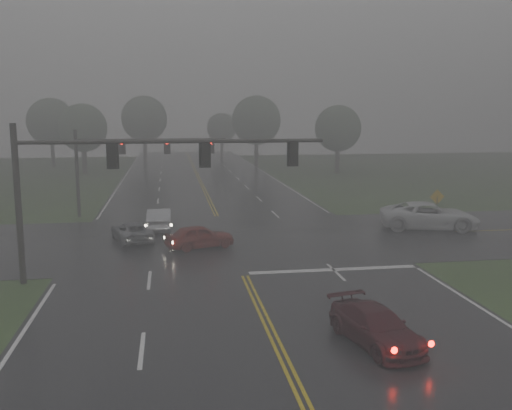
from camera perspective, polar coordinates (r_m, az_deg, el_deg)
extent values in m
cube|color=black|center=(33.24, -2.50, -4.24)|extent=(18.00, 160.00, 0.02)
cube|color=black|center=(35.17, -2.86, -3.49)|extent=(120.00, 14.00, 0.02)
cube|color=white|center=(28.77, 7.74, -6.48)|extent=(8.50, 0.50, 0.01)
imported|color=#3E0B12|center=(20.27, 11.83, -13.49)|extent=(2.63, 4.57, 1.25)
imported|color=maroon|center=(33.15, -5.63, -4.32)|extent=(4.26, 2.76, 1.35)
imported|color=silver|center=(38.54, -9.61, -2.47)|extent=(1.58, 4.40, 1.44)
imported|color=slate|center=(35.47, -12.27, -3.58)|extent=(3.02, 4.61, 1.18)
imported|color=silver|center=(40.00, 16.88, -2.32)|extent=(6.98, 4.48, 1.79)
cylinder|color=black|center=(27.70, -22.68, 0.00)|extent=(0.28, 0.28, 7.30)
cylinder|color=black|center=(27.42, -23.05, 5.86)|extent=(0.18, 0.18, 0.81)
cylinder|color=black|center=(26.59, -8.17, 6.31)|extent=(14.01, 0.18, 0.18)
cube|color=black|center=(26.74, -14.18, 4.83)|extent=(0.34, 0.28, 1.06)
cube|color=black|center=(26.91, -14.15, 4.86)|extent=(0.56, 0.03, 1.27)
cube|color=black|center=(26.68, -5.12, 5.06)|extent=(0.34, 0.28, 1.06)
cube|color=black|center=(26.84, -5.14, 5.09)|extent=(0.56, 0.03, 1.27)
cube|color=black|center=(27.26, 3.76, 5.17)|extent=(0.34, 0.28, 1.06)
cube|color=black|center=(27.42, 3.69, 5.20)|extent=(0.56, 0.03, 1.27)
cylinder|color=black|center=(44.29, -17.44, 3.00)|extent=(0.25, 0.25, 6.49)
cylinder|color=black|center=(44.10, -17.60, 6.27)|extent=(0.16, 0.16, 0.72)
cylinder|color=black|center=(43.60, -10.36, 6.46)|extent=(11.06, 0.16, 0.16)
cube|color=black|center=(43.75, -13.25, 5.66)|extent=(0.31, 0.25, 0.95)
cube|color=black|center=(43.89, -13.24, 5.67)|extent=(0.50, 0.03, 1.13)
cylinder|color=#FF0C05|center=(43.59, -13.28, 6.04)|extent=(0.20, 0.05, 0.20)
cube|color=black|center=(43.62, -8.88, 5.79)|extent=(0.31, 0.25, 0.95)
cube|color=black|center=(43.76, -8.88, 5.80)|extent=(0.50, 0.03, 1.13)
cylinder|color=#FF0C05|center=(43.46, -8.89, 6.17)|extent=(0.20, 0.05, 0.20)
cube|color=black|center=(43.74, -4.51, 5.88)|extent=(0.31, 0.25, 0.95)
cube|color=black|center=(43.88, -4.52, 5.89)|extent=(0.50, 0.03, 1.13)
cylinder|color=#FF0C05|center=(43.57, -4.50, 6.26)|extent=(0.20, 0.05, 0.20)
cylinder|color=black|center=(41.26, 17.61, -0.59)|extent=(0.07, 0.07, 2.00)
cube|color=#CE9C0C|center=(41.13, 17.66, 0.78)|extent=(1.05, 0.07, 1.05)
cylinder|color=#352D23|center=(74.97, -16.78, 4.25)|extent=(0.62, 0.62, 3.37)
sphere|color=#31452E|center=(74.75, -16.93, 7.40)|extent=(6.00, 6.00, 6.00)
cylinder|color=#352D23|center=(80.01, 0.03, 5.11)|extent=(0.56, 0.56, 3.84)
sphere|color=#31452E|center=(79.81, 0.03, 8.47)|extent=(6.83, 6.83, 6.83)
cylinder|color=#352D23|center=(89.61, -11.02, 5.42)|extent=(0.56, 0.56, 3.91)
sphere|color=#31452E|center=(89.43, -11.12, 8.47)|extent=(6.96, 6.96, 6.96)
cylinder|color=#352D23|center=(73.92, 8.13, 4.46)|extent=(0.57, 0.57, 3.31)
sphere|color=#31452E|center=(73.69, 8.20, 7.60)|extent=(5.88, 5.88, 5.88)
cylinder|color=#352D23|center=(85.62, -19.65, 4.81)|extent=(0.51, 0.51, 3.72)
sphere|color=#31452E|center=(85.43, -19.82, 7.85)|extent=(6.62, 6.62, 6.62)
cylinder|color=#352D23|center=(100.73, -3.44, 5.70)|extent=(0.55, 0.55, 2.92)
sphere|color=#31452E|center=(100.57, -3.46, 7.73)|extent=(5.19, 5.19, 5.19)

